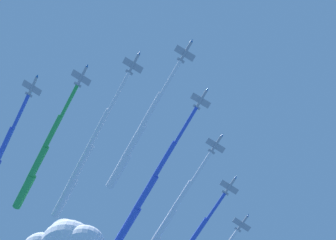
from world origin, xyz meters
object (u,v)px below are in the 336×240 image
Objects in this scene: jet_lead at (134,143)px; jet_starboard_mid at (37,164)px; jet_port_inner at (144,196)px; jet_port_mid at (164,227)px; jet_starboard_inner at (80,167)px.

jet_starboard_mid is at bearing 2.44° from jet_lead.
jet_port_inner is at bearing -144.04° from jet_starboard_mid.
jet_lead is 26.35m from jet_port_inner.
jet_port_mid is 1.06× the size of jet_starboard_mid.
jet_lead is at bearing 96.50° from jet_port_inner.
jet_port_inner is 30.94m from jet_starboard_inner.
jet_starboard_mid is at bearing 46.26° from jet_port_mid.
jet_port_mid reaches higher than jet_starboard_mid.
jet_lead reaches higher than jet_starboard_mid.
jet_port_mid is at bearing -124.66° from jet_starboard_inner.
jet_port_mid is at bearing -133.74° from jet_starboard_mid.
jet_starboard_inner is at bearing -158.62° from jet_starboard_mid.
jet_lead is at bearing 88.01° from jet_port_mid.
jet_port_inner is at bearing -83.50° from jet_lead.
jet_port_mid is (-4.48, -16.98, -0.66)m from jet_port_inner.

